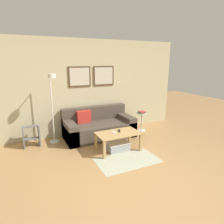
# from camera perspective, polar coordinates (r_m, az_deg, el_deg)

# --- Properties ---
(ground_plane) EXTENTS (16.00, 16.00, 0.00)m
(ground_plane) POSITION_cam_1_polar(r_m,az_deg,el_deg) (3.52, 9.43, -20.15)
(ground_plane) COLOR tan
(wall_back) EXTENTS (5.60, 0.09, 2.55)m
(wall_back) POSITION_cam_1_polar(r_m,az_deg,el_deg) (5.53, -7.22, 7.00)
(wall_back) COLOR #C6BC93
(wall_back) RESTS_ON ground_plane
(area_rug) EXTENTS (1.28, 0.74, 0.01)m
(area_rug) POSITION_cam_1_polar(r_m,az_deg,el_deg) (4.23, 4.47, -13.59)
(area_rug) COLOR #B2B79E
(area_rug) RESTS_ON ground_plane
(couch) EXTENTS (1.82, 0.89, 0.77)m
(couch) POSITION_cam_1_polar(r_m,az_deg,el_deg) (5.37, -3.91, -4.24)
(couch) COLOR #4C4238
(couch) RESTS_ON ground_plane
(coffee_table) EXTENTS (0.97, 0.56, 0.42)m
(coffee_table) POSITION_cam_1_polar(r_m,az_deg,el_deg) (4.53, 1.76, -6.87)
(coffee_table) COLOR tan
(coffee_table) RESTS_ON ground_plane
(storage_bin) EXTENTS (0.52, 0.36, 0.19)m
(storage_bin) POSITION_cam_1_polar(r_m,az_deg,el_deg) (4.63, 1.59, -9.66)
(storage_bin) COLOR #9EA3A8
(storage_bin) RESTS_ON ground_plane
(floor_lamp) EXTENTS (0.24, 0.50, 1.71)m
(floor_lamp) POSITION_cam_1_polar(r_m,az_deg,el_deg) (4.85, -16.63, 3.10)
(floor_lamp) COLOR white
(floor_lamp) RESTS_ON ground_plane
(side_table) EXTENTS (0.29, 0.29, 0.53)m
(side_table) POSITION_cam_1_polar(r_m,az_deg,el_deg) (5.84, 8.45, -2.34)
(side_table) COLOR silver
(side_table) RESTS_ON ground_plane
(book_stack) EXTENTS (0.25, 0.20, 0.05)m
(book_stack) POSITION_cam_1_polar(r_m,az_deg,el_deg) (5.79, 8.56, -0.05)
(book_stack) COLOR #387F4C
(book_stack) RESTS_ON side_table
(remote_control) EXTENTS (0.10, 0.15, 0.02)m
(remote_control) POSITION_cam_1_polar(r_m,az_deg,el_deg) (4.60, 2.07, -5.39)
(remote_control) COLOR black
(remote_control) RESTS_ON coffee_table
(cell_phone) EXTENTS (0.09, 0.15, 0.01)m
(cell_phone) POSITION_cam_1_polar(r_m,az_deg,el_deg) (4.54, 0.48, -5.75)
(cell_phone) COLOR silver
(cell_phone) RESTS_ON coffee_table
(step_stool) EXTENTS (0.38, 0.28, 0.49)m
(step_stool) POSITION_cam_1_polar(r_m,az_deg,el_deg) (5.14, -22.08, -6.29)
(step_stool) COLOR slate
(step_stool) RESTS_ON ground_plane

